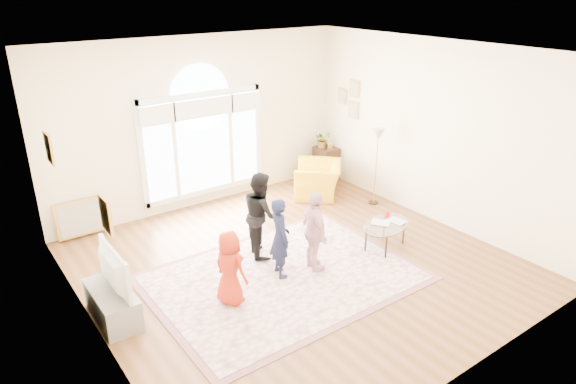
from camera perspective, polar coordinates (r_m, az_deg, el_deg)
ground at (r=8.04m, az=0.99°, el=-8.00°), size 6.00×6.00×0.00m
room_shell at (r=9.67m, az=-9.11°, el=7.19°), size 6.00×6.00×6.00m
area_rug at (r=7.69m, az=-0.47°, el=-9.45°), size 3.60×2.60×0.02m
rug_border at (r=7.69m, az=-0.47°, el=-9.48°), size 3.80×2.80×0.01m
tv_console at (r=7.13m, az=-18.92°, el=-11.73°), size 0.45×1.00×0.42m
television at (r=6.88m, az=-19.37°, el=-8.26°), size 0.17×1.00×0.58m
coffee_table at (r=8.47m, az=10.82°, el=-3.68°), size 1.13×0.90×0.54m
armchair at (r=10.42m, az=3.37°, el=1.40°), size 1.35×1.36×0.67m
side_cabinet at (r=11.35m, az=4.25°, el=3.27°), size 0.40×0.50×0.70m
floor_lamp at (r=9.84m, az=9.95°, el=5.66°), size 0.28×0.28×1.51m
plant_pedestal at (r=11.33m, az=3.79°, el=3.25°), size 0.20×0.20×0.70m
potted_plant at (r=11.17m, az=3.86°, el=5.87°), size 0.38×0.34×0.38m
leaning_picture at (r=9.52m, az=-21.79°, el=-4.60°), size 0.80×0.14×0.62m
child_red at (r=6.91m, az=-6.47°, el=-8.38°), size 0.47×0.59×1.06m
child_navy at (r=7.45m, az=-0.89°, el=-5.10°), size 0.40×0.50×1.21m
child_black at (r=8.00m, az=-3.00°, el=-2.47°), size 0.72×0.80×1.37m
child_pink at (r=7.59m, az=2.99°, el=-4.43°), size 0.47×0.78×1.25m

